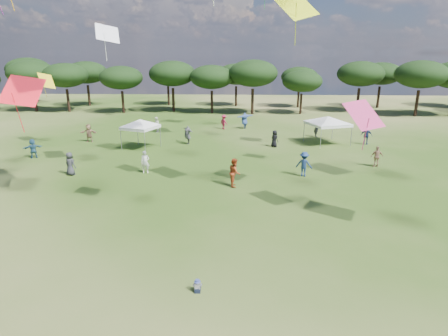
# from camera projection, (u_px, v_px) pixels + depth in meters

# --- Properties ---
(ground) EXTENTS (140.00, 140.00, 0.00)m
(ground) POSITION_uv_depth(u_px,v_px,m) (191.00, 331.00, 11.80)
(ground) COLOR #345118
(ground) RESTS_ON ground
(tree_line) EXTENTS (108.78, 17.63, 7.77)m
(tree_line) POSITION_uv_depth(u_px,v_px,m) (246.00, 74.00, 55.38)
(tree_line) COLOR black
(tree_line) RESTS_ON ground
(tent_left) EXTENTS (5.13, 5.13, 2.99)m
(tent_left) POSITION_uv_depth(u_px,v_px,m) (140.00, 121.00, 33.61)
(tent_left) COLOR gray
(tent_left) RESTS_ON ground
(tent_right) EXTENTS (6.47, 6.47, 2.95)m
(tent_right) POSITION_uv_depth(u_px,v_px,m) (328.00, 118.00, 35.45)
(tent_right) COLOR gray
(tent_right) RESTS_ON ground
(toddler) EXTENTS (0.34, 0.38, 0.51)m
(toddler) POSITION_uv_depth(u_px,v_px,m) (198.00, 286.00, 13.67)
(toddler) COLOR black
(toddler) RESTS_ON ground
(festival_crowd) EXTENTS (30.53, 21.03, 1.89)m
(festival_crowd) POSITION_uv_depth(u_px,v_px,m) (209.00, 137.00, 35.01)
(festival_crowd) COLOR #856248
(festival_crowd) RESTS_ON ground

